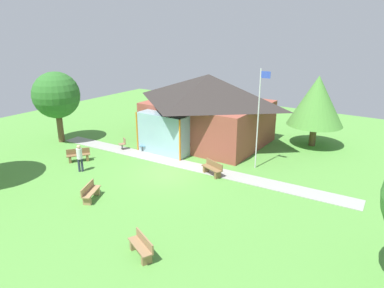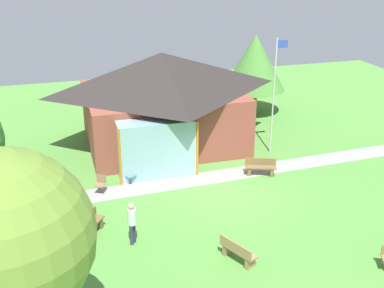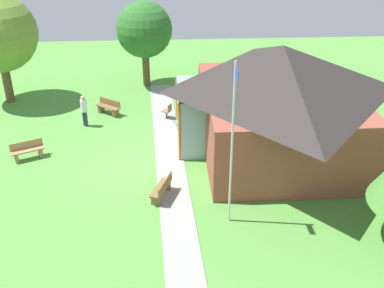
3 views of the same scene
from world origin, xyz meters
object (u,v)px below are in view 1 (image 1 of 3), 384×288
(bench_front_right, at_px, (142,247))
(visitor_strolling_lawn, at_px, (80,156))
(bench_rear_near_path, at_px, (212,169))
(bench_mid_left, at_px, (78,155))
(tree_behind_pavilion_right, at_px, (317,101))
(tree_west_hedge, at_px, (56,95))
(patio_chair_porch_left, at_px, (143,146))
(bench_front_center, at_px, (90,192))
(pavilion, at_px, (207,108))
(flagpole, at_px, (259,116))
(patio_chair_west, at_px, (123,144))

(bench_front_right, distance_m, visitor_strolling_lawn, 9.77)
(bench_rear_near_path, bearing_deg, bench_mid_left, 39.43)
(visitor_strolling_lawn, relative_size, tree_behind_pavilion_right, 0.33)
(tree_west_hedge, bearing_deg, patio_chair_porch_left, 15.53)
(patio_chair_porch_left, distance_m, tree_behind_pavilion_right, 13.00)
(bench_rear_near_path, distance_m, bench_front_right, 8.52)
(patio_chair_porch_left, height_order, tree_behind_pavilion_right, tree_behind_pavilion_right)
(bench_front_center, height_order, visitor_strolling_lawn, visitor_strolling_lawn)
(pavilion, bearing_deg, visitor_strolling_lawn, -109.90)
(pavilion, bearing_deg, tree_behind_pavilion_right, 27.85)
(flagpole, relative_size, patio_chair_porch_left, 7.25)
(bench_front_right, bearing_deg, tree_west_hedge, -2.18)
(pavilion, relative_size, patio_chair_porch_left, 10.82)
(patio_chair_west, bearing_deg, bench_mid_left, 104.09)
(patio_chair_porch_left, relative_size, tree_behind_pavilion_right, 0.16)
(bench_rear_near_path, relative_size, bench_front_right, 1.01)
(bench_front_center, relative_size, bench_mid_left, 1.06)
(visitor_strolling_lawn, distance_m, tree_west_hedge, 7.27)
(tree_west_hedge, bearing_deg, bench_rear_near_path, 4.20)
(pavilion, relative_size, bench_rear_near_path, 5.97)
(bench_mid_left, bearing_deg, pavilion, -173.43)
(pavilion, relative_size, tree_behind_pavilion_right, 1.78)
(visitor_strolling_lawn, relative_size, tree_west_hedge, 0.32)
(flagpole, bearing_deg, visitor_strolling_lawn, -143.11)
(bench_front_center, distance_m, bench_front_right, 5.76)
(flagpole, xyz_separation_m, tree_west_hedge, (-14.78, -3.46, 0.21))
(visitor_strolling_lawn, bearing_deg, tree_behind_pavilion_right, 2.96)
(flagpole, xyz_separation_m, bench_front_right, (0.02, -10.84, -3.01))
(tree_behind_pavilion_right, distance_m, tree_west_hedge, 19.25)
(bench_front_center, height_order, tree_behind_pavilion_right, tree_behind_pavilion_right)
(patio_chair_west, bearing_deg, tree_west_hedge, 41.75)
(tree_behind_pavilion_right, bearing_deg, bench_mid_left, -135.03)
(patio_chair_west, bearing_deg, tree_behind_pavilion_right, -114.09)
(bench_mid_left, bearing_deg, flagpole, 155.43)
(patio_chair_porch_left, bearing_deg, bench_rear_near_path, 143.45)
(tree_behind_pavilion_right, relative_size, tree_west_hedge, 0.97)
(bench_front_center, distance_m, bench_rear_near_path, 7.23)
(flagpole, height_order, patio_chair_west, flagpole)
(bench_mid_left, height_order, bench_front_right, same)
(pavilion, bearing_deg, bench_front_center, -89.84)
(flagpole, xyz_separation_m, bench_rear_near_path, (-1.71, -2.50, -3.01))
(bench_front_center, xyz_separation_m, bench_rear_near_path, (3.64, 6.25, 0.00))
(patio_chair_west, bearing_deg, patio_chair_porch_left, -129.60)
(bench_front_right, bearing_deg, patio_chair_west, -18.12)
(tree_behind_pavilion_right, bearing_deg, bench_front_right, -95.52)
(patio_chair_porch_left, height_order, tree_west_hedge, tree_west_hedge)
(bench_rear_near_path, height_order, visitor_strolling_lawn, visitor_strolling_lawn)
(flagpole, bearing_deg, pavilion, 152.89)
(bench_front_center, bearing_deg, patio_chair_west, -173.46)
(pavilion, relative_size, bench_mid_left, 6.38)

